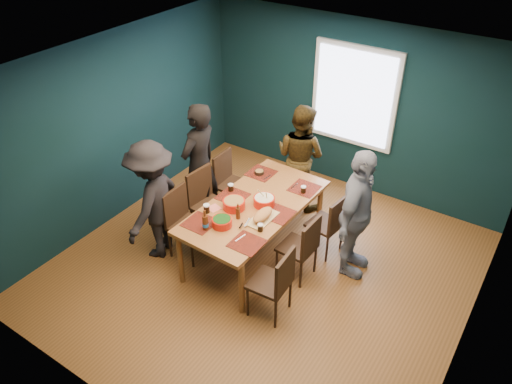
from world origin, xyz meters
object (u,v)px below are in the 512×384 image
bowl_herbs (222,222)px  person_far_left (199,165)px  dining_table (255,210)px  chair_right_near (277,280)px  person_right (356,215)px  chair_left_near (183,218)px  chair_right_mid (303,244)px  person_back (300,156)px  bowl_salad (234,204)px  person_near_left (153,201)px  chair_left_far (229,178)px  chair_right_far (331,221)px  cutting_board (263,216)px  bowl_dumpling (264,201)px  chair_left_mid (206,198)px

bowl_herbs → person_far_left: bearing=140.9°
dining_table → chair_right_near: bearing=-41.8°
person_far_left → person_right: (2.32, 0.19, -0.04)m
chair_left_near → chair_right_near: bearing=-10.5°
chair_right_mid → person_back: size_ratio=0.57×
person_right → bowl_salad: bearing=108.0°
chair_right_near → person_far_left: (-1.92, 1.03, 0.37)m
chair_left_near → bowl_herbs: chair_left_near is taller
bowl_salad → chair_right_near: bearing=-30.2°
person_far_left → person_near_left: person_far_left is taller
chair_left_far → chair_right_far: (1.72, -0.07, -0.03)m
chair_left_far → cutting_board: 1.45m
bowl_salad → bowl_dumpling: 0.39m
chair_left_mid → chair_left_near: size_ratio=1.02×
chair_left_far → bowl_salad: (0.70, -0.83, 0.31)m
chair_left_mid → bowl_dumpling: bearing=9.8°
dining_table → bowl_herbs: bowl_herbs is taller
chair_left_near → person_near_left: person_near_left is taller
chair_right_mid → chair_right_near: bearing=-83.4°
person_right → chair_left_near: bearing=108.6°
person_near_left → chair_left_near: bearing=108.0°
dining_table → person_near_left: person_near_left is taller
person_near_left → cutting_board: 1.46m
bowl_salad → bowl_dumpling: bearing=43.6°
chair_left_near → person_near_left: 0.45m
chair_left_near → person_right: (2.03, 0.93, 0.31)m
dining_table → person_right: 1.30m
chair_right_far → chair_right_mid: (-0.07, -0.62, 0.01)m
dining_table → cutting_board: 0.35m
dining_table → chair_right_far: bearing=36.1°
person_right → bowl_herbs: bearing=121.5°
person_right → bowl_dumpling: bearing=101.6°
chair_left_near → person_right: size_ratio=0.56×
chair_left_far → bowl_herbs: 1.48m
chair_left_far → chair_right_mid: (1.65, -0.69, -0.02)m
person_near_left → bowl_herbs: person_near_left is taller
chair_left_mid → chair_right_mid: chair_left_mid is taller
chair_left_near → chair_right_mid: 1.64m
chair_right_far → person_near_left: bearing=-139.8°
chair_left_far → bowl_salad: size_ratio=3.34×
chair_right_far → chair_left_far: bearing=-175.0°
dining_table → chair_right_mid: size_ratio=2.33×
chair_left_mid → chair_right_near: 1.83m
cutting_board → person_near_left: bearing=-159.0°
chair_right_near → bowl_dumpling: (-0.72, 0.86, 0.31)m
chair_right_near → bowl_herbs: (-0.91, 0.21, 0.31)m
person_back → cutting_board: (0.36, -1.60, 0.04)m
person_right → bowl_herbs: (-1.31, -1.00, -0.02)m
chair_left_far → person_near_left: (-0.23, -1.33, 0.28)m
person_back → bowl_salad: 1.60m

